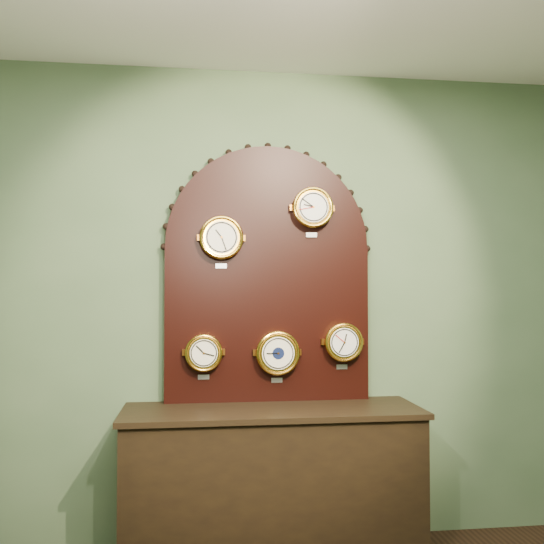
{
  "coord_description": "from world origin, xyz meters",
  "views": [
    {
      "loc": [
        -0.41,
        -1.0,
        1.48
      ],
      "look_at": [
        0.0,
        2.25,
        1.58
      ],
      "focal_mm": 38.91,
      "sensor_mm": 36.0,
      "label": 1
    }
  ],
  "objects": [
    {
      "name": "arabic_clock",
      "position": [
        0.26,
        2.38,
        1.96
      ],
      "size": [
        0.24,
        0.08,
        0.29
      ],
      "color": "gold",
      "rests_on": "display_board"
    },
    {
      "name": "barometer",
      "position": [
        0.05,
        2.38,
        1.12
      ],
      "size": [
        0.26,
        0.08,
        0.3
      ],
      "color": "gold",
      "rests_on": "display_board"
    },
    {
      "name": "tide_clock",
      "position": [
        0.44,
        2.38,
        1.17
      ],
      "size": [
        0.23,
        0.08,
        0.28
      ],
      "color": "gold",
      "rests_on": "display_board"
    },
    {
      "name": "hygrometer",
      "position": [
        -0.38,
        2.38,
        1.12
      ],
      "size": [
        0.21,
        0.08,
        0.26
      ],
      "color": "gold",
      "rests_on": "display_board"
    },
    {
      "name": "display_board",
      "position": [
        0.0,
        2.45,
        1.63
      ],
      "size": [
        1.26,
        0.06,
        1.53
      ],
      "color": "black",
      "rests_on": "shop_counter"
    },
    {
      "name": "roman_clock",
      "position": [
        -0.28,
        2.38,
        1.78
      ],
      "size": [
        0.25,
        0.08,
        0.3
      ],
      "color": "gold",
      "rests_on": "display_board"
    },
    {
      "name": "wall_back",
      "position": [
        0.0,
        2.5,
        1.4
      ],
      "size": [
        4.0,
        0.0,
        4.0
      ],
      "primitive_type": "plane",
      "rotation": [
        1.57,
        0.0,
        0.0
      ],
      "color": "#516B49",
      "rests_on": "ground"
    },
    {
      "name": "shop_counter",
      "position": [
        0.0,
        2.23,
        0.4
      ],
      "size": [
        1.6,
        0.5,
        0.8
      ],
      "primitive_type": "cube",
      "color": "black",
      "rests_on": "ground_plane"
    }
  ]
}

